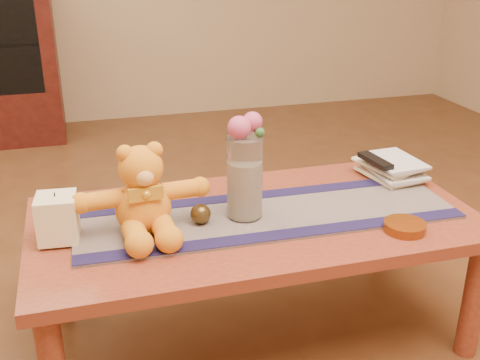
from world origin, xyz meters
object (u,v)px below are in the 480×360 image
object	(u,v)px
pillar_candle	(58,218)
glass_vase	(245,178)
tv_remote	(375,161)
teddy_bear	(142,190)
amber_dish	(405,227)
bronze_ball	(201,214)
book_bottom	(372,179)

from	to	relation	value
pillar_candle	glass_vase	distance (m)	0.56
tv_remote	teddy_bear	bearing A→B (deg)	-176.59
glass_vase	amber_dish	size ratio (longest dim) A/B	2.06
teddy_bear	tv_remote	world-z (taller)	teddy_bear
tv_remote	amber_dish	bearing A→B (deg)	-110.50
glass_vase	bronze_ball	distance (m)	0.17
pillar_candle	glass_vase	size ratio (longest dim) A/B	0.52
bronze_ball	amber_dish	world-z (taller)	bronze_ball
tv_remote	amber_dish	xyz separation A→B (m)	(-0.09, -0.36, -0.07)
pillar_candle	amber_dish	xyz separation A→B (m)	(1.00, -0.22, -0.06)
teddy_bear	pillar_candle	size ratio (longest dim) A/B	2.83
bronze_ball	book_bottom	world-z (taller)	bronze_ball
glass_vase	bronze_ball	world-z (taller)	glass_vase
tv_remote	pillar_candle	bearing A→B (deg)	-179.32
bronze_ball	book_bottom	distance (m)	0.69
glass_vase	book_bottom	world-z (taller)	glass_vase
book_bottom	tv_remote	distance (m)	0.08
teddy_bear	amber_dish	distance (m)	0.79
teddy_bear	bronze_ball	world-z (taller)	teddy_bear
pillar_candle	book_bottom	xyz separation A→B (m)	(1.08, 0.15, -0.06)
bronze_ball	amber_dish	xyz separation A→B (m)	(0.58, -0.21, -0.03)
book_bottom	amber_dish	world-z (taller)	amber_dish
pillar_candle	glass_vase	xyz separation A→B (m)	(0.56, -0.01, 0.06)
pillar_candle	glass_vase	world-z (taller)	glass_vase
bronze_ball	tv_remote	world-z (taller)	tv_remote
pillar_candle	book_bottom	size ratio (longest dim) A/B	0.60
pillar_candle	tv_remote	distance (m)	1.10
bronze_ball	book_bottom	bearing A→B (deg)	14.08
glass_vase	bronze_ball	xyz separation A→B (m)	(-0.14, -0.01, -0.10)
pillar_candle	tv_remote	size ratio (longest dim) A/B	0.84
teddy_bear	pillar_candle	distance (m)	0.25
tv_remote	amber_dish	size ratio (longest dim) A/B	1.27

